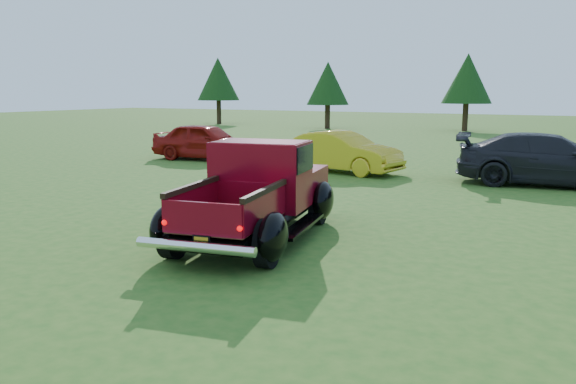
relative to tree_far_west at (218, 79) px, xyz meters
The scene contains 8 objects.
ground 37.37m from the tree_far_west, 53.75° to the right, with size 120.00×120.00×0.00m, color #285819.
tree_far_west is the anchor object (origin of this frame).
tree_west 10.06m from the tree_far_west, ahead, with size 2.94×2.94×4.60m.
tree_mid_left 19.03m from the tree_far_west, ahead, with size 3.20×3.20×5.00m.
pickup_truck 35.66m from the tree_far_west, 53.19° to the right, with size 2.87×4.87×1.72m.
show_car_red 24.08m from the tree_far_west, 55.64° to the right, with size 1.66×4.12×1.40m, color maroon.
show_car_yellow 28.24m from the tree_far_west, 46.39° to the right, with size 1.39×3.99×1.31m, color gold.
show_car_grey 32.50m from the tree_far_west, 38.05° to the right, with size 2.02×4.97×1.44m, color black.
Camera 1 is at (4.55, -7.06, 2.60)m, focal length 35.00 mm.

